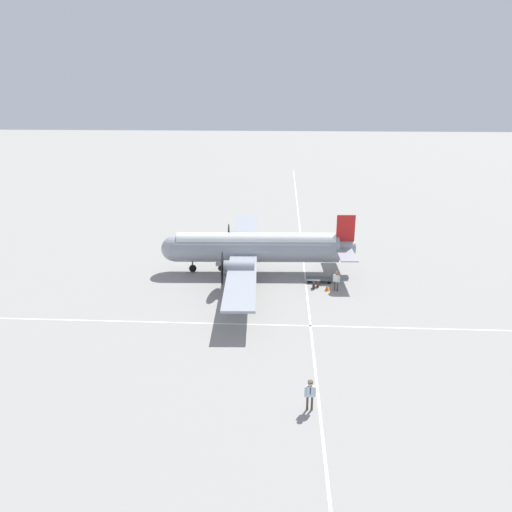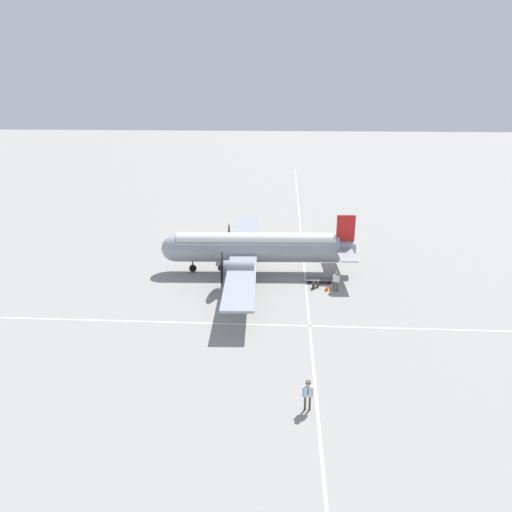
# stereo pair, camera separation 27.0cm
# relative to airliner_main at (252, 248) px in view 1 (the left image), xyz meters

# --- Properties ---
(ground_plane) EXTENTS (300.00, 300.00, 0.00)m
(ground_plane) POSITION_rel_airliner_main_xyz_m (-0.02, 0.41, -2.49)
(ground_plane) COLOR gray
(apron_line_eastwest) EXTENTS (120.00, 0.16, 0.01)m
(apron_line_eastwest) POSITION_rel_airliner_main_xyz_m (-0.02, 5.12, -2.49)
(apron_line_eastwest) COLOR silver
(apron_line_eastwest) RESTS_ON ground_plane
(apron_line_northsouth) EXTENTS (0.16, 120.00, 0.01)m
(apron_line_northsouth) POSITION_rel_airliner_main_xyz_m (11.09, 0.41, -2.49)
(apron_line_northsouth) COLOR silver
(apron_line_northsouth) RESTS_ON ground_plane
(airliner_main) EXTENTS (26.67, 18.47, 5.71)m
(airliner_main) POSITION_rel_airliner_main_xyz_m (0.00, 0.00, 0.00)
(airliner_main) COLOR #9399A3
(airliner_main) RESTS_ON ground_plane
(crew_foreground) EXTENTS (0.32, 0.63, 1.86)m
(crew_foreground) POSITION_rel_airliner_main_xyz_m (21.36, 4.54, -1.33)
(crew_foreground) COLOR #473D2D
(crew_foreground) RESTS_ON ground_plane
(passenger_boarding) EXTENTS (0.34, 0.59, 1.82)m
(passenger_boarding) POSITION_rel_airliner_main_xyz_m (4.24, 7.69, -1.38)
(passenger_boarding) COLOR #473D2D
(passenger_boarding) RESTS_ON ground_plane
(suitcase_near_door) EXTENTS (0.35, 0.20, 0.56)m
(suitcase_near_door) POSITION_rel_airliner_main_xyz_m (3.38, 6.15, -2.23)
(suitcase_near_door) COLOR #47331E
(suitcase_near_door) RESTS_ON ground_plane
(suitcase_upright_spare) EXTENTS (0.49, 0.20, 0.60)m
(suitcase_upright_spare) POSITION_rel_airliner_main_xyz_m (3.76, 5.76, -2.21)
(suitcase_upright_spare) COLOR #232328
(suitcase_upright_spare) RESTS_ON ground_plane
(baggage_cart) EXTENTS (1.24, 2.43, 0.56)m
(baggage_cart) POSITION_rel_airliner_main_xyz_m (2.17, 6.37, -2.21)
(baggage_cart) COLOR #56565B
(baggage_cart) RESTS_ON ground_plane
(traffic_cone) EXTENTS (0.41, 0.41, 0.54)m
(traffic_cone) POSITION_rel_airliner_main_xyz_m (4.20, 6.91, -2.24)
(traffic_cone) COLOR orange
(traffic_cone) RESTS_ON ground_plane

